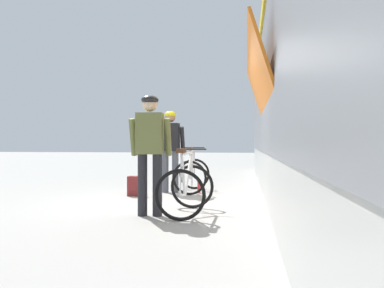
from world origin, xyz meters
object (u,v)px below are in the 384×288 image
(cyclist_near_in_dark, at_px, (170,144))
(bicycle_far_white, at_px, (186,187))
(backpack_on_platform, at_px, (135,186))
(cyclist_far_in_olive, at_px, (150,144))
(water_bottle_near_the_bikes, at_px, (199,187))
(train_car, at_px, (353,90))
(bicycle_near_silver, at_px, (192,174))

(cyclist_near_in_dark, bearing_deg, bicycle_far_white, -72.73)
(cyclist_near_in_dark, height_order, backpack_on_platform, cyclist_near_in_dark)
(cyclist_near_in_dark, height_order, cyclist_far_in_olive, same)
(cyclist_far_in_olive, height_order, water_bottle_near_the_bikes, cyclist_far_in_olive)
(train_car, height_order, water_bottle_near_the_bikes, train_car)
(bicycle_far_white, bearing_deg, water_bottle_near_the_bikes, 92.97)
(bicycle_far_white, distance_m, water_bottle_near_the_bikes, 2.44)
(cyclist_near_in_dark, height_order, bicycle_far_white, cyclist_near_in_dark)
(cyclist_far_in_olive, distance_m, bicycle_far_white, 0.85)
(train_car, bearing_deg, bicycle_near_silver, 155.80)
(cyclist_far_in_olive, xyz_separation_m, bicycle_far_white, (0.51, 0.20, -0.65))
(cyclist_near_in_dark, relative_size, water_bottle_near_the_bikes, 7.44)
(bicycle_near_silver, distance_m, bicycle_far_white, 2.58)
(bicycle_near_silver, bearing_deg, bicycle_far_white, -83.44)
(backpack_on_platform, height_order, water_bottle_near_the_bikes, backpack_on_platform)
(train_car, height_order, backpack_on_platform, train_car)
(bicycle_near_silver, bearing_deg, backpack_on_platform, -143.49)
(train_car, relative_size, bicycle_near_silver, 16.90)
(water_bottle_near_the_bikes, bearing_deg, train_car, -23.05)
(water_bottle_near_the_bikes, bearing_deg, backpack_on_platform, -152.54)
(train_car, xyz_separation_m, water_bottle_near_the_bikes, (-2.82, 1.20, -1.85))
(train_car, distance_m, bicycle_far_white, 3.34)
(cyclist_far_in_olive, relative_size, water_bottle_near_the_bikes, 7.44)
(train_car, height_order, bicycle_near_silver, train_car)
(backpack_on_platform, relative_size, water_bottle_near_the_bikes, 1.69)
(water_bottle_near_the_bikes, bearing_deg, cyclist_near_in_dark, -179.23)
(train_car, relative_size, backpack_on_platform, 46.50)
(train_car, relative_size, cyclist_far_in_olive, 10.56)
(cyclist_near_in_dark, relative_size, bicycle_near_silver, 1.60)
(backpack_on_platform, bearing_deg, cyclist_near_in_dark, 49.28)
(train_car, bearing_deg, cyclist_near_in_dark, 160.93)
(bicycle_near_silver, height_order, water_bottle_near_the_bikes, bicycle_near_silver)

